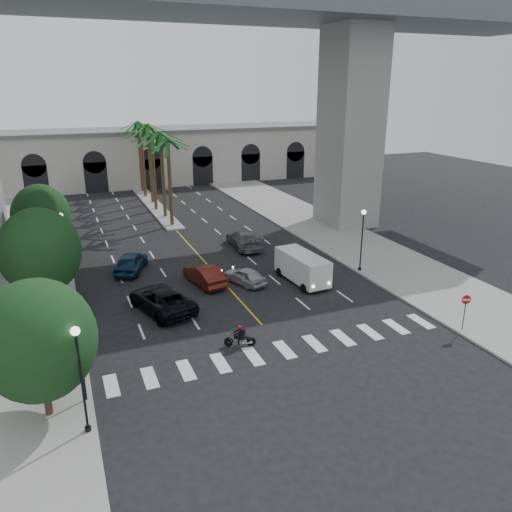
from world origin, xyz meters
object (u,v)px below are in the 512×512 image
(car_e, at_px, (131,262))
(traffic_signal_near, at_px, (81,357))
(lamp_post_right, at_px, (362,235))
(car_b, at_px, (204,275))
(car_c, at_px, (162,299))
(do_not_enter_sign, at_px, (466,305))
(motorcycle_rider, at_px, (241,337))
(car_d, at_px, (244,239))
(lamp_post_left_near, at_px, (80,371))
(traffic_signal_far, at_px, (76,323))
(pedestrian_a, at_px, (1,360))
(cargo_van, at_px, (302,267))
(lamp_post_left_far, at_px, (64,239))
(car_a, at_px, (245,276))

(car_e, bearing_deg, traffic_signal_near, 97.64)
(lamp_post_right, bearing_deg, car_b, 170.46)
(traffic_signal_near, xyz_separation_m, car_c, (5.70, 9.13, -1.67))
(car_c, bearing_deg, do_not_enter_sign, 133.10)
(motorcycle_rider, bearing_deg, car_d, 89.20)
(lamp_post_left_near, xyz_separation_m, lamp_post_right, (22.80, 13.00, 0.00))
(traffic_signal_far, xyz_separation_m, car_c, (5.70, 5.13, -1.67))
(car_b, bearing_deg, motorcycle_rider, 75.91)
(car_d, distance_m, pedestrian_a, 25.82)
(cargo_van, bearing_deg, lamp_post_right, -1.44)
(lamp_post_left_far, xyz_separation_m, car_d, (16.15, 1.80, -2.36))
(lamp_post_right, height_order, cargo_van, lamp_post_right)
(traffic_signal_near, bearing_deg, car_c, 58.04)
(car_b, bearing_deg, traffic_signal_near, 42.40)
(car_e, distance_m, cargo_van, 14.36)
(lamp_post_left_far, xyz_separation_m, car_a, (12.90, -6.90, -2.55))
(lamp_post_left_near, height_order, car_c, lamp_post_left_near)
(car_a, height_order, do_not_enter_sign, do_not_enter_sign)
(car_b, relative_size, do_not_enter_sign, 1.91)
(traffic_signal_near, bearing_deg, motorcycle_rider, 14.84)
(lamp_post_left_near, distance_m, lamp_post_left_far, 21.00)
(car_a, relative_size, do_not_enter_sign, 1.57)
(car_c, relative_size, pedestrian_a, 3.32)
(lamp_post_right, bearing_deg, car_d, 124.16)
(lamp_post_right, relative_size, car_b, 1.12)
(lamp_post_left_far, height_order, car_e, lamp_post_left_far)
(cargo_van, height_order, do_not_enter_sign, do_not_enter_sign)
(traffic_signal_far, height_order, car_c, traffic_signal_far)
(pedestrian_a, bearing_deg, car_c, 13.19)
(lamp_post_left_near, xyz_separation_m, car_d, (16.15, 22.80, -2.36))
(motorcycle_rider, height_order, car_e, car_e)
(lamp_post_left_far, distance_m, do_not_enter_sign, 30.17)
(do_not_enter_sign, bearing_deg, lamp_post_left_near, -158.79)
(lamp_post_left_near, bearing_deg, car_d, 54.69)
(lamp_post_left_far, height_order, cargo_van, lamp_post_left_far)
(lamp_post_left_far, height_order, car_b, lamp_post_left_far)
(lamp_post_left_far, xyz_separation_m, traffic_signal_far, (0.10, -14.50, -0.71))
(motorcycle_rider, xyz_separation_m, car_d, (7.00, 17.91, 0.24))
(car_a, height_order, car_d, car_d)
(lamp_post_left_far, height_order, traffic_signal_far, lamp_post_left_far)
(lamp_post_right, bearing_deg, lamp_post_left_near, -150.31)
(cargo_van, relative_size, pedestrian_a, 3.08)
(pedestrian_a, bearing_deg, traffic_signal_far, -14.82)
(car_c, bearing_deg, lamp_post_left_far, -74.34)
(lamp_post_left_near, bearing_deg, traffic_signal_near, 87.71)
(lamp_post_left_near, bearing_deg, pedestrian_a, 120.79)
(lamp_post_left_far, xyz_separation_m, car_e, (5.00, -0.78, -2.38))
(do_not_enter_sign, bearing_deg, cargo_van, 134.35)
(cargo_van, xyz_separation_m, do_not_enter_sign, (5.67, -11.29, 0.52))
(car_e, bearing_deg, cargo_van, 171.52)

